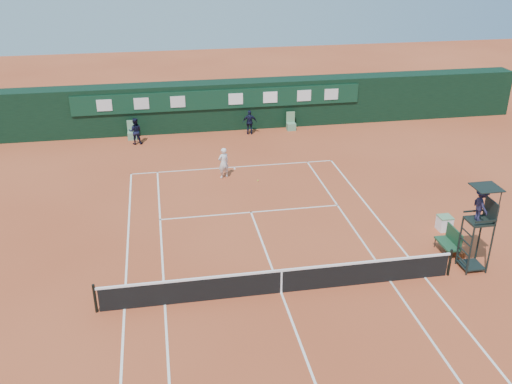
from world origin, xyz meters
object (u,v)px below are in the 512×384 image
(cooler, at_px, (444,223))
(player, at_px, (224,163))
(tennis_net, at_px, (281,281))
(umpire_chair, at_px, (481,211))
(player_bench, at_px, (450,240))

(cooler, bearing_deg, player, 139.82)
(cooler, height_order, player, player)
(tennis_net, distance_m, umpire_chair, 7.72)
(player_bench, bearing_deg, tennis_net, -168.49)
(cooler, bearing_deg, tennis_net, -157.20)
(cooler, relative_size, player, 0.39)
(tennis_net, relative_size, cooler, 20.00)
(tennis_net, bearing_deg, umpire_chair, 2.20)
(cooler, bearing_deg, player_bench, -111.47)
(tennis_net, distance_m, player_bench, 7.32)
(umpire_chair, bearing_deg, tennis_net, -177.80)
(umpire_chair, relative_size, player, 2.09)
(player_bench, xyz_separation_m, player, (-7.89, 9.14, 0.22))
(tennis_net, xyz_separation_m, umpire_chair, (7.47, 0.29, 1.95))
(player_bench, bearing_deg, umpire_chair, -75.72)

